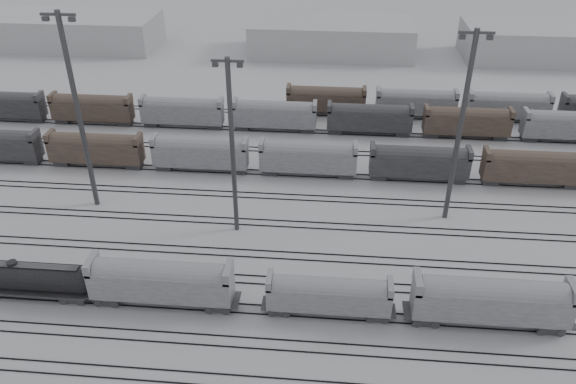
# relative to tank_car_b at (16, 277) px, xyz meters

# --- Properties ---
(ground) EXTENTS (900.00, 900.00, 0.00)m
(ground) POSITION_rel_tank_car_b_xyz_m (23.07, -1.00, -2.67)
(ground) COLOR #B5B4B9
(ground) RESTS_ON ground
(tracks) EXTENTS (220.00, 71.50, 0.16)m
(tracks) POSITION_rel_tank_car_b_xyz_m (23.07, 16.50, -2.59)
(tracks) COLOR black
(tracks) RESTS_ON ground
(tank_car_b) EXTENTS (18.69, 3.11, 4.62)m
(tank_car_b) POSITION_rel_tank_car_b_xyz_m (0.00, 0.00, 0.00)
(tank_car_b) COLOR black
(tank_car_b) RESTS_ON ground
(hopper_car_a) EXTENTS (15.87, 3.15, 5.67)m
(hopper_car_a) POSITION_rel_tank_car_b_xyz_m (16.75, 0.00, 0.83)
(hopper_car_a) COLOR black
(hopper_car_a) RESTS_ON ground
(hopper_car_b) EXTENTS (13.44, 2.67, 4.81)m
(hopper_car_b) POSITION_rel_tank_car_b_xyz_m (35.15, 0.00, 0.30)
(hopper_car_b) COLOR black
(hopper_car_b) RESTS_ON ground
(hopper_car_c) EXTENTS (16.34, 3.25, 5.84)m
(hopper_car_c) POSITION_rel_tank_car_b_xyz_m (52.10, 0.00, 0.94)
(hopper_car_c) COLOR black
(hopper_car_c) RESTS_ON ground
(light_mast_b) EXTENTS (4.40, 0.70, 27.49)m
(light_mast_b) POSITION_rel_tank_car_b_xyz_m (1.21, 19.73, 11.91)
(light_mast_b) COLOR #38383B
(light_mast_b) RESTS_ON ground
(light_mast_c) EXTENTS (3.80, 0.61, 23.76)m
(light_mast_c) POSITION_rel_tank_car_b_xyz_m (22.43, 15.28, 9.93)
(light_mast_c) COLOR #38383B
(light_mast_c) RESTS_ON ground
(light_mast_d) EXTENTS (4.19, 0.67, 26.21)m
(light_mast_d) POSITION_rel_tank_car_b_xyz_m (50.84, 20.80, 11.23)
(light_mast_d) COLOR #38383B
(light_mast_d) RESTS_ON ground
(bg_string_near) EXTENTS (151.00, 3.00, 5.60)m
(bg_string_near) POSITION_rel_tank_car_b_xyz_m (31.07, 31.00, 0.13)
(bg_string_near) COLOR gray
(bg_string_near) RESTS_ON ground
(bg_string_mid) EXTENTS (151.00, 3.00, 5.60)m
(bg_string_mid) POSITION_rel_tank_car_b_xyz_m (41.07, 47.00, 0.13)
(bg_string_mid) COLOR black
(bg_string_mid) RESTS_ON ground
(bg_string_far) EXTENTS (66.00, 3.00, 5.60)m
(bg_string_far) POSITION_rel_tank_car_b_xyz_m (58.57, 55.00, 0.13)
(bg_string_far) COLOR #4F3E32
(bg_string_far) RESTS_ON ground
(warehouse_left) EXTENTS (50.00, 18.00, 8.00)m
(warehouse_left) POSITION_rel_tank_car_b_xyz_m (-36.93, 94.00, 1.33)
(warehouse_left) COLOR #ABABAE
(warehouse_left) RESTS_ON ground
(warehouse_mid) EXTENTS (40.00, 18.00, 8.00)m
(warehouse_mid) POSITION_rel_tank_car_b_xyz_m (33.07, 94.00, 1.33)
(warehouse_mid) COLOR #ABABAE
(warehouse_mid) RESTS_ON ground
(warehouse_right) EXTENTS (35.00, 18.00, 8.00)m
(warehouse_right) POSITION_rel_tank_car_b_xyz_m (83.07, 94.00, 1.33)
(warehouse_right) COLOR #ABABAE
(warehouse_right) RESTS_ON ground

